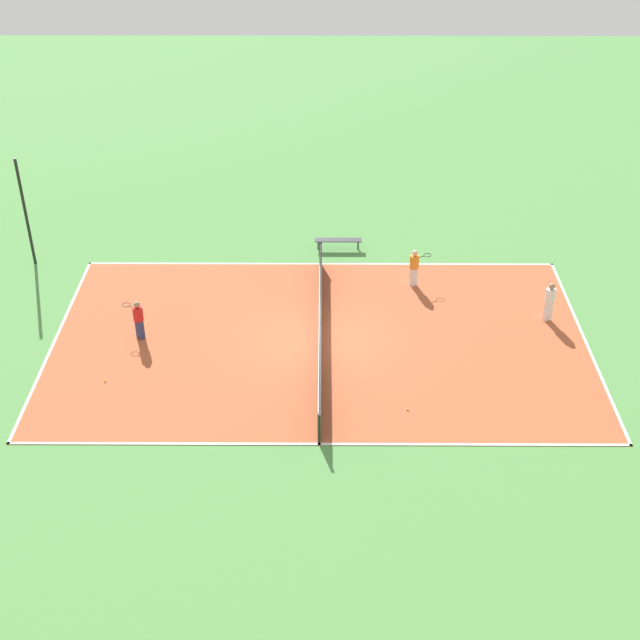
% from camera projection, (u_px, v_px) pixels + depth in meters
% --- Properties ---
extents(ground_plane, '(80.00, 80.00, 0.00)m').
position_uv_depth(ground_plane, '(320.00, 341.00, 31.97)').
color(ground_plane, '#518E47').
extents(court_surface, '(11.36, 19.17, 0.02)m').
position_uv_depth(court_surface, '(320.00, 341.00, 31.97)').
color(court_surface, '#B75633').
rests_on(court_surface, ground_plane).
extents(tennis_net, '(11.16, 0.10, 1.09)m').
position_uv_depth(tennis_net, '(320.00, 328.00, 31.66)').
color(tennis_net, black).
rests_on(tennis_net, court_surface).
extents(bench, '(0.36, 1.98, 0.45)m').
position_uv_depth(bench, '(338.00, 241.00, 37.59)').
color(bench, '#333338').
rests_on(bench, ground_plane).
extents(player_near_white, '(0.48, 0.48, 1.56)m').
position_uv_depth(player_near_white, '(550.00, 299.00, 32.64)').
color(player_near_white, white).
rests_on(player_near_white, court_surface).
extents(player_center_orange, '(0.74, 0.98, 1.55)m').
position_uv_depth(player_center_orange, '(414.00, 265.00, 34.78)').
color(player_center_orange, white).
rests_on(player_center_orange, court_surface).
extents(player_coach_red, '(0.85, 0.93, 1.53)m').
position_uv_depth(player_coach_red, '(138.00, 317.00, 31.64)').
color(player_coach_red, navy).
rests_on(player_coach_red, court_surface).
extents(tennis_ball_near_net, '(0.07, 0.07, 0.07)m').
position_uv_depth(tennis_ball_near_net, '(105.00, 381.00, 29.88)').
color(tennis_ball_near_net, '#CCE033').
rests_on(tennis_ball_near_net, court_surface).
extents(tennis_ball_midcourt, '(0.07, 0.07, 0.07)m').
position_uv_depth(tennis_ball_midcourt, '(407.00, 409.00, 28.60)').
color(tennis_ball_midcourt, '#CCE033').
rests_on(tennis_ball_midcourt, court_surface).
extents(fence_post_back_right, '(0.12, 0.12, 4.63)m').
position_uv_depth(fence_post_back_right, '(25.00, 213.00, 35.49)').
color(fence_post_back_right, black).
rests_on(fence_post_back_right, ground_plane).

